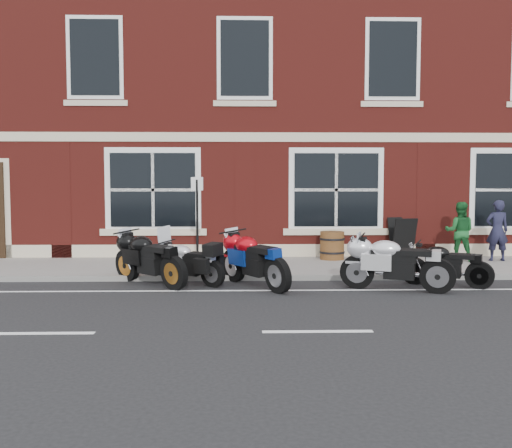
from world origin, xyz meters
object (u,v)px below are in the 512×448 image
object	(u,v)px
moto_sport_red	(255,258)
moto_sport_black	(150,257)
moto_naked_black	(445,263)
pedestrian_right	(460,231)
moto_touring_silver	(188,261)
barrel_planter	(332,245)
parking_sign	(197,217)
a_board_sign	(402,238)
pedestrian_left	(497,230)
moto_sport_silver	(394,262)

from	to	relation	value
moto_sport_red	moto_sport_black	size ratio (longest dim) A/B	1.16
moto_naked_black	pedestrian_right	distance (m)	3.43
moto_touring_silver	moto_naked_black	world-z (taller)	moto_touring_silver
moto_touring_silver	barrel_planter	size ratio (longest dim) A/B	2.12
moto_sport_black	parking_sign	size ratio (longest dim) A/B	0.81
moto_touring_silver	a_board_sign	size ratio (longest dim) A/B	1.42
moto_touring_silver	parking_sign	world-z (taller)	parking_sign
pedestrian_left	a_board_sign	bearing A→B (deg)	-9.23
moto_touring_silver	moto_sport_silver	xyz separation A→B (m)	(4.20, -0.89, 0.09)
a_board_sign	pedestrian_right	bearing A→B (deg)	-37.78
moto_naked_black	parking_sign	distance (m)	5.57
moto_sport_silver	a_board_sign	bearing A→B (deg)	4.14
moto_naked_black	parking_sign	world-z (taller)	parking_sign
moto_touring_silver	moto_sport_red	size ratio (longest dim) A/B	0.77
moto_naked_black	moto_sport_black	bearing A→B (deg)	115.94
moto_naked_black	barrel_planter	xyz separation A→B (m)	(-1.80, 3.43, 0.01)
a_board_sign	parking_sign	world-z (taller)	parking_sign
moto_sport_red	barrel_planter	size ratio (longest dim) A/B	2.73
moto_sport_black	a_board_sign	size ratio (longest dim) A/B	1.58
moto_naked_black	pedestrian_left	distance (m)	3.93
moto_sport_silver	parking_sign	distance (m)	4.64
moto_touring_silver	moto_sport_black	bearing A→B (deg)	134.56
moto_sport_silver	a_board_sign	xyz separation A→B (m)	(1.30, 4.03, 0.09)
moto_touring_silver	pedestrian_left	distance (m)	8.26
moto_sport_silver	barrel_planter	world-z (taller)	moto_sport_silver
pedestrian_right	barrel_planter	size ratio (longest dim) A/B	2.08
moto_sport_red	parking_sign	xyz separation A→B (m)	(-1.30, 1.56, 0.77)
a_board_sign	parking_sign	bearing A→B (deg)	-176.05
moto_sport_silver	pedestrian_right	bearing A→B (deg)	-15.29
pedestrian_right	parking_sign	distance (m)	6.91
pedestrian_right	a_board_sign	size ratio (longest dim) A/B	1.40
pedestrian_left	moto_touring_silver	bearing A→B (deg)	22.68
pedestrian_right	a_board_sign	bearing A→B (deg)	-0.43
pedestrian_left	a_board_sign	world-z (taller)	pedestrian_left
pedestrian_left	parking_sign	xyz separation A→B (m)	(-7.72, -1.41, 0.45)
moto_touring_silver	a_board_sign	bearing A→B (deg)	-25.03
moto_touring_silver	moto_naked_black	distance (m)	5.39
moto_sport_silver	pedestrian_right	world-z (taller)	pedestrian_right
pedestrian_right	moto_touring_silver	bearing A→B (deg)	41.91
pedestrian_right	barrel_planter	bearing A→B (deg)	14.73
moto_sport_red	a_board_sign	size ratio (longest dim) A/B	1.84
moto_sport_black	moto_naked_black	world-z (taller)	moto_sport_black
moto_touring_silver	pedestrian_right	world-z (taller)	pedestrian_right
moto_sport_silver	barrel_planter	size ratio (longest dim) A/B	2.88
moto_sport_red	moto_sport_silver	size ratio (longest dim) A/B	0.95
moto_sport_red	moto_sport_black	distance (m)	2.22
barrel_planter	parking_sign	xyz separation A→B (m)	(-3.45, -1.81, 0.88)
moto_sport_silver	a_board_sign	world-z (taller)	a_board_sign
moto_sport_black	a_board_sign	distance (m)	7.09
parking_sign	a_board_sign	bearing A→B (deg)	43.66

